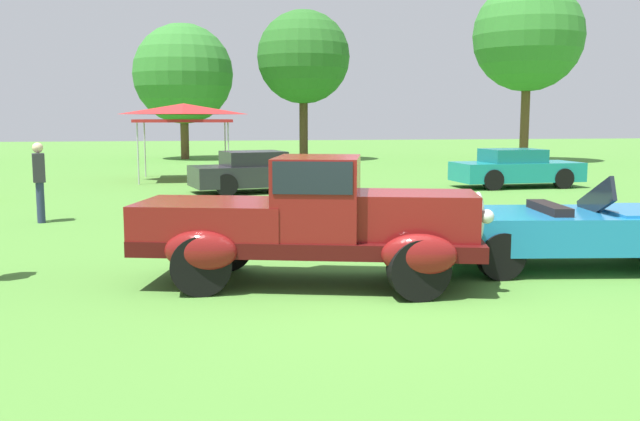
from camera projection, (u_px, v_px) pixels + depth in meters
ground_plane at (361, 291)px, 8.88m from camera, size 120.00×120.00×0.00m
feature_pickup_truck at (311, 220)px, 9.17m from camera, size 4.74×2.67×1.70m
neighbor_convertible at (585, 229)px, 10.25m from camera, size 4.67×2.30×1.40m
show_car_charcoal at (258, 172)px, 20.67m from camera, size 4.21×2.51×1.22m
show_car_teal at (516, 169)px, 22.12m from camera, size 4.05×1.88×1.22m
spectator_between_cars at (39, 179)px, 14.63m from camera, size 0.33×0.45×1.69m
canopy_tent_left_field at (184, 112)px, 24.52m from camera, size 3.31×3.31×2.71m
treeline_mid_left at (183, 74)px, 36.75m from camera, size 5.27×5.27×7.15m
treeline_center at (303, 57)px, 35.67m from camera, size 4.77×4.77×7.69m
treeline_mid_right at (528, 37)px, 34.20m from camera, size 5.42×5.42×8.91m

